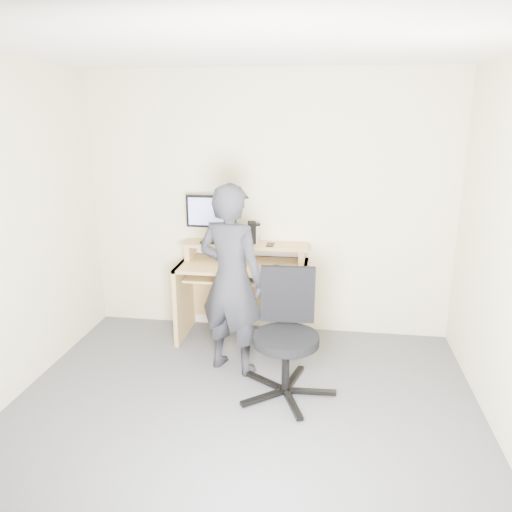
% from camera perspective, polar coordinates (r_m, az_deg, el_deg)
% --- Properties ---
extents(ground, '(3.50, 3.50, 0.00)m').
position_cam_1_polar(ground, '(3.65, -2.28, -19.22)').
color(ground, '#5A5B60').
rests_on(ground, ground).
extents(back_wall, '(3.50, 0.02, 2.50)m').
position_cam_1_polar(back_wall, '(4.79, 1.42, 5.76)').
color(back_wall, beige).
rests_on(back_wall, ground).
extents(ceiling, '(3.50, 3.50, 0.02)m').
position_cam_1_polar(ceiling, '(3.00, -2.86, 23.54)').
color(ceiling, white).
rests_on(ceiling, back_wall).
extents(desk, '(1.20, 0.60, 0.91)m').
position_cam_1_polar(desk, '(4.78, -1.35, -2.97)').
color(desk, tan).
rests_on(desk, ground).
extents(monitor, '(0.48, 0.13, 0.46)m').
position_cam_1_polar(monitor, '(4.73, -5.13, 4.76)').
color(monitor, black).
rests_on(monitor, desk).
extents(external_drive, '(0.10, 0.14, 0.20)m').
position_cam_1_polar(external_drive, '(4.75, -0.44, 2.72)').
color(external_drive, black).
rests_on(external_drive, desk).
extents(travel_mug, '(0.08, 0.08, 0.17)m').
position_cam_1_polar(travel_mug, '(4.73, 0.03, 2.49)').
color(travel_mug, silver).
rests_on(travel_mug, desk).
extents(smartphone, '(0.07, 0.13, 0.01)m').
position_cam_1_polar(smartphone, '(4.68, 1.64, 1.30)').
color(smartphone, black).
rests_on(smartphone, desk).
extents(charger, '(0.05, 0.05, 0.03)m').
position_cam_1_polar(charger, '(4.75, -5.36, 1.63)').
color(charger, black).
rests_on(charger, desk).
extents(headphones, '(0.19, 0.19, 0.06)m').
position_cam_1_polar(headphones, '(4.80, -2.86, 1.71)').
color(headphones, silver).
rests_on(headphones, desk).
extents(keyboard, '(0.49, 0.28, 0.03)m').
position_cam_1_polar(keyboard, '(4.58, -1.59, -2.26)').
color(keyboard, black).
rests_on(keyboard, desk).
extents(mouse, '(0.10, 0.07, 0.04)m').
position_cam_1_polar(mouse, '(4.50, 2.35, -1.24)').
color(mouse, black).
rests_on(mouse, desk).
extents(office_chair, '(0.73, 0.76, 0.95)m').
position_cam_1_polar(office_chair, '(3.85, 3.51, -8.36)').
color(office_chair, black).
rests_on(office_chair, ground).
extents(person, '(0.67, 0.55, 1.59)m').
position_cam_1_polar(person, '(4.06, -2.85, -2.78)').
color(person, black).
rests_on(person, ground).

